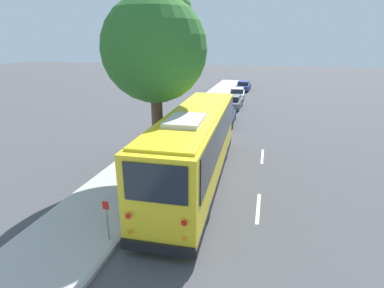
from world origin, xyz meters
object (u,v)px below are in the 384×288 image
Objects in this scene: parked_sedan_navy at (224,117)px; sign_post_near at (107,220)px; parked_sedan_gray at (232,102)px; parked_sedan_white at (237,94)px; street_tree at (155,42)px; shuttle_bus at (195,143)px; parked_sedan_blue at (244,86)px; sign_post_far at (132,191)px.

sign_post_near is (-16.46, 1.41, 0.30)m from parked_sedan_navy.
parked_sedan_white is at bearing 2.81° from parked_sedan_gray.
parked_sedan_white is 0.51× the size of street_tree.
shuttle_bus reaches higher than parked_sedan_navy.
parked_sedan_gray is 0.89× the size of parked_sedan_blue.
parked_sedan_navy is 16.52m from sign_post_near.
sign_post_near is (-28.50, 1.24, 0.29)m from parked_sedan_white.
parked_sedan_navy is 1.00× the size of parked_sedan_blue.
sign_post_near is at bearing 173.10° from parked_sedan_navy.
sign_post_far is at bearing 173.93° from parked_sedan_white.
sign_post_far is at bearing -174.33° from street_tree.
parked_sedan_blue reaches higher than parked_sedan_navy.
parked_sedan_white is 6.90m from parked_sedan_blue.
parked_sedan_navy is at bearing -0.51° from shuttle_bus.
parked_sedan_blue is at bearing -4.74° from parked_sedan_white.
parked_sedan_navy is 12.01m from street_tree.
sign_post_far reaches higher than parked_sedan_navy.
street_tree is (0.87, 2.11, 4.40)m from shuttle_bus.
sign_post_near is (-5.22, 1.70, -1.07)m from shuttle_bus.
parked_sedan_gray is (17.51, 0.33, -1.33)m from shuttle_bus.
parked_sedan_blue is at bearing -1.38° from shuttle_bus.
parked_sedan_white is 28.53m from sign_post_near.
parked_sedan_navy is 1.02× the size of parked_sedan_white.
shuttle_bus is 1.28× the size of street_tree.
parked_sedan_white reaches higher than parked_sedan_navy.
parked_sedan_white is at bearing -0.82° from shuttle_bus.
shuttle_bus is 5.59m from sign_post_near.
parked_sedan_navy is at bearing -4.91° from sign_post_near.
shuttle_bus reaches higher than parked_sedan_white.
street_tree is (-10.37, 1.83, 5.77)m from parked_sedan_navy.
parked_sedan_white is at bearing -4.23° from street_tree.
sign_post_near is (-6.09, -0.42, -5.47)m from street_tree.
sign_post_near reaches higher than parked_sedan_white.
street_tree is 8.20m from sign_post_near.
shuttle_bus reaches higher than parked_sedan_blue.
sign_post_far is (-4.20, -0.42, -5.36)m from street_tree.
parked_sedan_gray is 17.69m from street_tree.
sign_post_near is at bearing 160.06° from shuttle_bus.
shuttle_bus reaches higher than sign_post_near.
shuttle_bus is 11.33m from parked_sedan_navy.
parked_sedan_blue is 2.87× the size of sign_post_far.
street_tree is 5.52× the size of sign_post_far.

